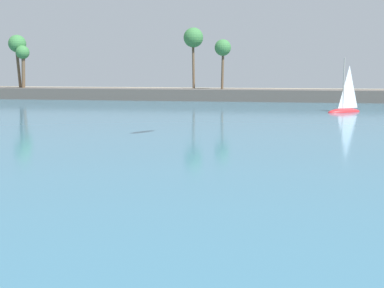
# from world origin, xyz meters

# --- Properties ---
(sea) EXTENTS (220.00, 110.86, 0.06)m
(sea) POSITION_xyz_m (0.00, 65.37, 0.03)
(sea) COLOR #386B84
(sea) RESTS_ON ground
(palm_headland) EXTENTS (115.50, 6.00, 11.39)m
(palm_headland) POSITION_xyz_m (1.90, 80.79, 1.82)
(palm_headland) COLOR #514C47
(palm_headland) RESTS_ON ground
(sailboat_near_shore) EXTENTS (4.45, 3.75, 6.54)m
(sailboat_near_shore) POSITION_xyz_m (10.86, 62.28, 0.65)
(sailboat_near_shore) COLOR red
(sailboat_near_shore) RESTS_ON sea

